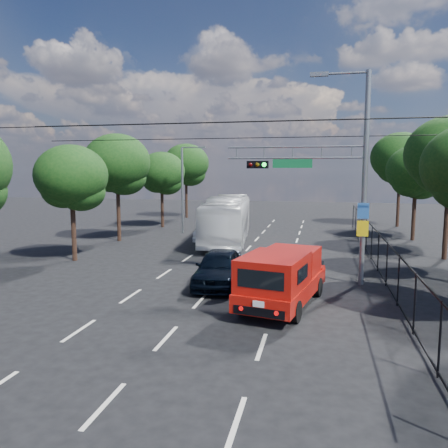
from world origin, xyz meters
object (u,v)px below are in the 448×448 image
(white_bus, at_px, (227,219))
(white_van, at_px, (214,230))
(signal_mast, at_px, (337,169))
(navy_hatchback, at_px, (219,267))
(red_pickup, at_px, (283,276))

(white_bus, distance_m, white_van, 1.33)
(signal_mast, relative_size, navy_hatchback, 1.99)
(red_pickup, distance_m, navy_hatchback, 3.93)
(signal_mast, relative_size, white_van, 2.01)
(white_bus, bearing_deg, red_pickup, -76.84)
(navy_hatchback, xyz_separation_m, white_van, (-3.20, 11.97, -0.04))
(navy_hatchback, xyz_separation_m, white_bus, (-2.20, 12.08, 0.83))
(signal_mast, xyz_separation_m, white_bus, (-7.28, 10.60, -3.60))
(red_pickup, xyz_separation_m, white_van, (-6.26, 14.41, -0.38))
(red_pickup, bearing_deg, signal_mast, 62.63)
(red_pickup, bearing_deg, white_van, 113.48)
(signal_mast, height_order, navy_hatchback, signal_mast)
(navy_hatchback, height_order, white_bus, white_bus)
(red_pickup, relative_size, white_bus, 0.52)
(signal_mast, distance_m, navy_hatchback, 6.91)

